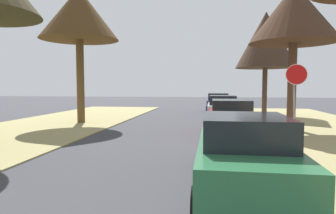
# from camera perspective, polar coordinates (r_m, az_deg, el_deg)

# --- Properties ---
(stop_sign_far) EXTENTS (0.81, 0.44, 2.96)m
(stop_sign_far) POSITION_cam_1_polar(r_m,az_deg,el_deg) (12.45, 23.51, 3.87)
(stop_sign_far) COLOR #9EA0A5
(stop_sign_far) RESTS_ON grass_verge_right
(street_tree_right_mid_b) EXTENTS (4.17, 4.17, 6.93)m
(street_tree_right_mid_b) POSITION_cam_1_polar(r_m,az_deg,el_deg) (15.80, 23.21, 16.12)
(street_tree_right_mid_b) COLOR #4E3728
(street_tree_right_mid_b) RESTS_ON grass_verge_right
(street_tree_right_far) EXTENTS (4.23, 4.23, 7.39)m
(street_tree_right_far) POSITION_cam_1_polar(r_m,az_deg,el_deg) (22.60, 18.41, 12.18)
(street_tree_right_far) COLOR #48362C
(street_tree_right_far) RESTS_ON grass_verge_right
(street_tree_left_mid_b) EXTENTS (4.44, 4.44, 7.67)m
(street_tree_left_mid_b) POSITION_cam_1_polar(r_m,az_deg,el_deg) (18.23, -16.85, 16.71)
(street_tree_left_mid_b) COLOR brown
(street_tree_left_mid_b) RESTS_ON grass_verge_left
(parked_sedan_green) EXTENTS (1.96, 4.41, 1.57)m
(parked_sedan_green) POSITION_cam_1_polar(r_m,az_deg,el_deg) (6.30, 14.47, -9.19)
(parked_sedan_green) COLOR #28663D
(parked_sedan_green) RESTS_ON ground
(parked_sedan_red) EXTENTS (1.96, 4.41, 1.57)m
(parked_sedan_red) POSITION_cam_1_polar(r_m,az_deg,el_deg) (13.16, 12.04, -2.28)
(parked_sedan_red) COLOR red
(parked_sedan_red) RESTS_ON ground
(parked_sedan_silver) EXTENTS (1.96, 4.41, 1.57)m
(parked_sedan_silver) POSITION_cam_1_polar(r_m,az_deg,el_deg) (18.96, 10.46, -0.35)
(parked_sedan_silver) COLOR #BCBCC1
(parked_sedan_silver) RESTS_ON ground
(parked_sedan_navy) EXTENTS (1.96, 4.41, 1.57)m
(parked_sedan_navy) POSITION_cam_1_polar(r_m,az_deg,el_deg) (25.05, 9.64, 0.72)
(parked_sedan_navy) COLOR navy
(parked_sedan_navy) RESTS_ON ground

